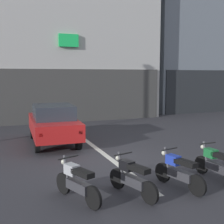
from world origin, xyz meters
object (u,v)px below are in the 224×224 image
at_px(motorcycle_green_row_right_mid, 216,163).
at_px(motorcycle_blue_row_centre, 179,171).
at_px(car_red_crossing_near, 53,123).
at_px(motorcycle_silver_row_leftmost, 77,182).
at_px(motorcycle_black_row_left_mid, 132,177).

bearing_deg(motorcycle_green_row_right_mid, motorcycle_blue_row_centre, -172.68).
bearing_deg(car_red_crossing_near, motorcycle_green_row_right_mid, -60.00).
distance_m(car_red_crossing_near, motorcycle_blue_row_centre, 6.42).
distance_m(motorcycle_blue_row_centre, motorcycle_green_row_right_mid, 1.31).
bearing_deg(motorcycle_blue_row_centre, motorcycle_silver_row_leftmost, 175.86).
bearing_deg(motorcycle_green_row_right_mid, motorcycle_black_row_left_mid, -176.40).
xyz_separation_m(car_red_crossing_near, motorcycle_green_row_right_mid, (3.40, -5.88, -0.43)).
bearing_deg(motorcycle_black_row_left_mid, motorcycle_silver_row_leftmost, 171.93).
bearing_deg(motorcycle_black_row_left_mid, motorcycle_blue_row_centre, -0.17).
height_order(car_red_crossing_near, motorcycle_blue_row_centre, car_red_crossing_near).
relative_size(car_red_crossing_near, motorcycle_silver_row_leftmost, 2.64).
height_order(motorcycle_black_row_left_mid, motorcycle_blue_row_centre, same).
relative_size(motorcycle_black_row_left_mid, motorcycle_blue_row_centre, 0.99).
height_order(car_red_crossing_near, motorcycle_silver_row_leftmost, car_red_crossing_near).
distance_m(motorcycle_silver_row_leftmost, motorcycle_green_row_right_mid, 3.89).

